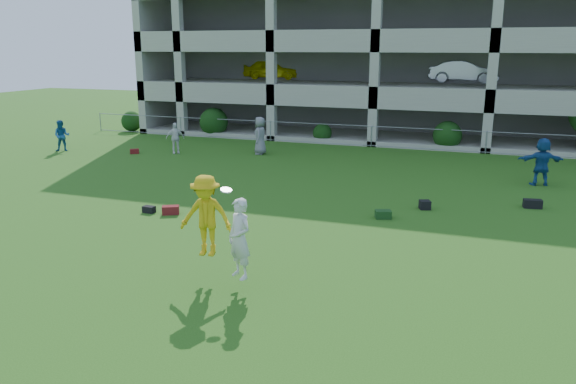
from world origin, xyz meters
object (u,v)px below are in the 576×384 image
at_px(crate_d, 425,205).
at_px(frisbee_contest, 214,221).
at_px(bystander_d, 542,162).
at_px(bystander_c, 260,136).
at_px(bystander_a, 62,136).
at_px(bystander_b, 175,138).
at_px(parking_garage, 400,37).

xyz_separation_m(crate_d, frisbee_contest, (-3.99, -7.88, 1.34)).
bearing_deg(bystander_d, bystander_c, -25.44).
distance_m(bystander_a, frisbee_contest, 19.94).
relative_size(bystander_c, frisbee_contest, 0.86).
bearing_deg(bystander_c, frisbee_contest, 4.07).
bearing_deg(frisbee_contest, bystander_c, 108.64).
relative_size(bystander_a, bystander_d, 0.86).
height_order(crate_d, frisbee_contest, frisbee_contest).
bearing_deg(bystander_d, bystander_a, -14.18).
bearing_deg(bystander_a, bystander_d, -27.35).
bearing_deg(bystander_d, bystander_b, -18.81).
bearing_deg(frisbee_contest, bystander_b, 123.78).
xyz_separation_m(bystander_a, parking_garage, (15.20, 15.48, 5.19)).
height_order(bystander_c, parking_garage, parking_garage).
xyz_separation_m(bystander_c, parking_garage, (4.98, 12.73, 5.05)).
bearing_deg(crate_d, bystander_b, 155.08).
distance_m(bystander_a, bystander_c, 10.59).
height_order(bystander_a, bystander_b, bystander_a).
bearing_deg(bystander_d, crate_d, 37.12).
xyz_separation_m(bystander_a, bystander_b, (5.96, 1.49, -0.02)).
distance_m(bystander_c, parking_garage, 14.57).
xyz_separation_m(bystander_b, frisbee_contest, (9.45, -14.12, 0.69)).
height_order(bystander_b, frisbee_contest, frisbee_contest).
relative_size(bystander_a, bystander_c, 0.85).
bearing_deg(bystander_a, bystander_c, -13.09).
height_order(bystander_b, bystander_c, bystander_c).
height_order(bystander_a, bystander_d, bystander_d).
distance_m(bystander_b, bystander_d, 17.43).
relative_size(bystander_b, crate_d, 4.57).
bearing_deg(crate_d, bystander_c, 140.75).
bearing_deg(bystander_c, bystander_b, -88.12).
xyz_separation_m(bystander_a, bystander_c, (10.22, 2.74, 0.14)).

